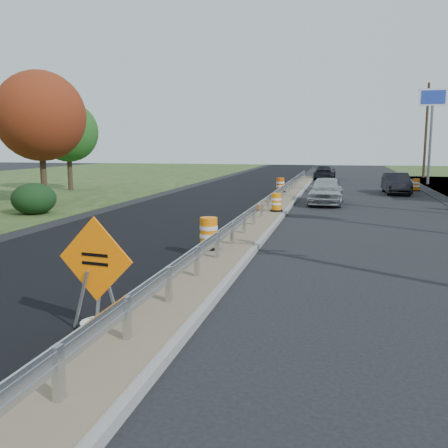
% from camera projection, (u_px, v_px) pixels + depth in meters
% --- Properties ---
extents(ground, '(140.00, 140.00, 0.00)m').
position_uv_depth(ground, '(232.00, 251.00, 15.71)').
color(ground, black).
rests_on(ground, ground).
extents(milled_overlay, '(7.20, 120.00, 0.01)m').
position_uv_depth(milled_overlay, '(191.00, 208.00, 26.31)').
color(milled_overlay, black).
rests_on(milled_overlay, ground).
extents(median, '(1.60, 55.00, 0.23)m').
position_uv_depth(median, '(268.00, 214.00, 23.39)').
color(median, gray).
rests_on(median, ground).
extents(guardrail, '(0.10, 46.15, 0.72)m').
position_uv_depth(guardrail, '(271.00, 198.00, 24.26)').
color(guardrail, silver).
rests_on(guardrail, median).
extents(pylon_sign_north, '(2.20, 0.30, 7.90)m').
position_uv_depth(pylon_sign_north, '(433.00, 106.00, 41.22)').
color(pylon_sign_north, slate).
rests_on(pylon_sign_north, ground).
extents(utility_pole_north, '(1.90, 0.26, 9.40)m').
position_uv_depth(utility_pole_north, '(426.00, 128.00, 49.90)').
color(utility_pole_north, '#473523').
rests_on(utility_pole_north, ground).
extents(hedge_north, '(2.09, 2.09, 1.52)m').
position_uv_depth(hedge_north, '(34.00, 199.00, 23.82)').
color(hedge_north, black).
rests_on(hedge_north, ground).
extents(tree_near_red, '(4.95, 4.95, 7.35)m').
position_uv_depth(tree_near_red, '(40.00, 116.00, 27.47)').
color(tree_near_red, '#473523').
rests_on(tree_near_red, ground).
extents(tree_near_back, '(4.29, 4.29, 6.37)m').
position_uv_depth(tree_near_back, '(68.00, 132.00, 35.94)').
color(tree_near_back, '#473523').
rests_on(tree_near_back, ground).
extents(caution_sign, '(1.49, 0.63, 2.07)m').
position_uv_depth(caution_sign, '(97.00, 303.00, 8.85)').
color(caution_sign, white).
rests_on(caution_sign, ground).
extents(barrel_median_near, '(0.65, 0.65, 0.95)m').
position_uv_depth(barrel_median_near, '(209.00, 234.00, 14.79)').
color(barrel_median_near, black).
rests_on(barrel_median_near, median).
extents(barrel_median_mid, '(0.58, 0.58, 0.85)m').
position_uv_depth(barrel_median_mid, '(276.00, 203.00, 23.24)').
color(barrel_median_mid, black).
rests_on(barrel_median_mid, median).
extents(barrel_median_far, '(0.64, 0.64, 0.94)m').
position_uv_depth(barrel_median_far, '(280.00, 185.00, 32.63)').
color(barrel_median_far, black).
rests_on(barrel_median_far, median).
extents(barrel_shoulder_mid, '(0.60, 0.60, 0.88)m').
position_uv_depth(barrel_shoulder_mid, '(416.00, 185.00, 36.03)').
color(barrel_shoulder_mid, black).
rests_on(barrel_shoulder_mid, ground).
extents(car_silver, '(1.97, 4.61, 1.55)m').
position_uv_depth(car_silver, '(326.00, 190.00, 27.97)').
color(car_silver, '#B1B2B6').
rests_on(car_silver, ground).
extents(car_dark_mid, '(1.69, 4.40, 1.43)m').
position_uv_depth(car_dark_mid, '(396.00, 183.00, 33.98)').
color(car_dark_mid, black).
rests_on(car_dark_mid, ground).
extents(car_dark_far, '(2.08, 4.77, 1.37)m').
position_uv_depth(car_dark_far, '(325.00, 172.00, 48.24)').
color(car_dark_far, black).
rests_on(car_dark_far, ground).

